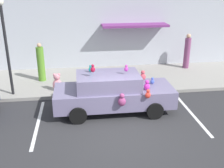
{
  "coord_description": "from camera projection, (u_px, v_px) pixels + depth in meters",
  "views": [
    {
      "loc": [
        -1.47,
        -7.99,
        4.94
      ],
      "look_at": [
        -0.13,
        2.23,
        0.9
      ],
      "focal_mm": 43.45,
      "sensor_mm": 36.0,
      "label": 1
    }
  ],
  "objects": [
    {
      "name": "pedestrian_walking_past",
      "position": [
        41.0,
        63.0,
        13.28
      ],
      "size": [
        0.36,
        0.36,
        1.9
      ],
      "color": "#568E29",
      "rests_on": "sidewalk"
    },
    {
      "name": "pedestrian_near_shopfront",
      "position": [
        187.0,
        52.0,
        15.19
      ],
      "size": [
        0.33,
        0.33,
        1.95
      ],
      "color": "#7B3D67",
      "rests_on": "sidewalk"
    },
    {
      "name": "parking_stripe_rear",
      "position": [
        38.0,
        123.0,
        9.91
      ],
      "size": [
        0.12,
        3.6,
        0.01
      ],
      "primitive_type": "cube",
      "color": "silver",
      "rests_on": "ground"
    },
    {
      "name": "plush_covered_car",
      "position": [
        113.0,
        92.0,
        10.54
      ],
      "size": [
        4.6,
        2.05,
        2.02
      ],
      "color": "slate",
      "rests_on": "ground"
    },
    {
      "name": "street_lamp_post",
      "position": [
        5.0,
        39.0,
        11.1
      ],
      "size": [
        0.28,
        0.28,
        4.06
      ],
      "color": "black",
      "rests_on": "sidewalk"
    },
    {
      "name": "teddy_bear_on_sidewalk",
      "position": [
        57.0,
        82.0,
        12.27
      ],
      "size": [
        0.43,
        0.35,
        0.81
      ],
      "color": "pink",
      "rests_on": "sidewalk"
    },
    {
      "name": "sidewalk",
      "position": [
        107.0,
        79.0,
        13.94
      ],
      "size": [
        24.0,
        4.0,
        0.15
      ],
      "primitive_type": "cube",
      "color": "gray",
      "rests_on": "ground"
    },
    {
      "name": "ground_plane",
      "position": [
        124.0,
        131.0,
        9.36
      ],
      "size": [
        60.0,
        60.0,
        0.0
      ],
      "primitive_type": "plane",
      "color": "#2D2D30"
    },
    {
      "name": "storefront_building",
      "position": [
        103.0,
        12.0,
        14.79
      ],
      "size": [
        24.0,
        1.25,
        6.4
      ],
      "color": "#B2B7C1",
      "rests_on": "ground"
    },
    {
      "name": "parking_stripe_front",
      "position": [
        191.0,
        113.0,
        10.62
      ],
      "size": [
        0.12,
        3.6,
        0.01
      ],
      "primitive_type": "cube",
      "color": "silver",
      "rests_on": "ground"
    }
  ]
}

